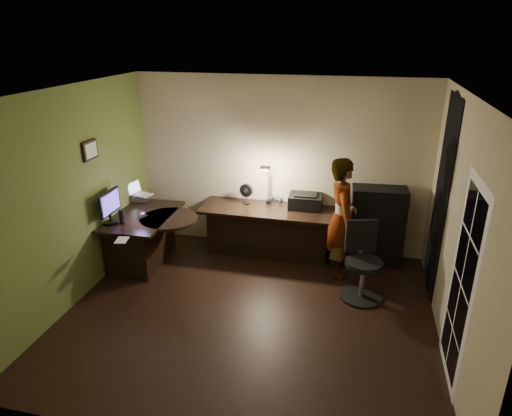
% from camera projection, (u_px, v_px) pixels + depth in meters
% --- Properties ---
extents(floor, '(4.50, 4.00, 0.01)m').
position_uv_depth(floor, '(249.00, 314.00, 5.70)').
color(floor, black).
rests_on(floor, ground).
extents(ceiling, '(4.50, 4.00, 0.01)m').
position_uv_depth(ceiling, '(247.00, 92.00, 4.70)').
color(ceiling, silver).
rests_on(ceiling, floor).
extents(wall_back, '(4.50, 0.01, 2.70)m').
position_uv_depth(wall_back, '(280.00, 165.00, 7.01)').
color(wall_back, tan).
rests_on(wall_back, floor).
extents(wall_front, '(4.50, 0.01, 2.70)m').
position_uv_depth(wall_front, '(182.00, 313.00, 3.38)').
color(wall_front, tan).
rests_on(wall_front, floor).
extents(wall_left, '(0.01, 4.00, 2.70)m').
position_uv_depth(wall_left, '(72.00, 198.00, 5.67)').
color(wall_left, tan).
rests_on(wall_left, floor).
extents(wall_right, '(0.01, 4.00, 2.70)m').
position_uv_depth(wall_right, '(459.00, 232.00, 4.72)').
color(wall_right, tan).
rests_on(wall_right, floor).
extents(green_wall_overlay, '(0.00, 4.00, 2.70)m').
position_uv_depth(green_wall_overlay, '(73.00, 198.00, 5.67)').
color(green_wall_overlay, '#53642B').
rests_on(green_wall_overlay, floor).
extents(arched_doorway, '(0.01, 0.90, 2.60)m').
position_uv_depth(arched_doorway, '(441.00, 199.00, 5.78)').
color(arched_doorway, black).
rests_on(arched_doorway, floor).
extents(french_door, '(0.02, 0.92, 2.10)m').
position_uv_depth(french_door, '(462.00, 284.00, 4.34)').
color(french_door, white).
rests_on(french_door, floor).
extents(framed_picture, '(0.04, 0.30, 0.25)m').
position_uv_depth(framed_picture, '(90.00, 150.00, 5.89)').
color(framed_picture, black).
rests_on(framed_picture, wall_left).
extents(desk_left, '(0.86, 1.37, 0.78)m').
position_uv_depth(desk_left, '(145.00, 239.00, 6.79)').
color(desk_left, black).
rests_on(desk_left, floor).
extents(desk_right, '(2.05, 0.73, 0.77)m').
position_uv_depth(desk_right, '(267.00, 232.00, 7.05)').
color(desk_right, black).
rests_on(desk_right, floor).
extents(cabinet, '(0.81, 0.44, 1.18)m').
position_uv_depth(cabinet, '(377.00, 226.00, 6.77)').
color(cabinet, black).
rests_on(cabinet, floor).
extents(laptop_stand, '(0.27, 0.24, 0.10)m').
position_uv_depth(laptop_stand, '(141.00, 198.00, 7.15)').
color(laptop_stand, silver).
rests_on(laptop_stand, desk_left).
extents(laptop, '(0.36, 0.35, 0.20)m').
position_uv_depth(laptop, '(142.00, 189.00, 7.09)').
color(laptop, silver).
rests_on(laptop, laptop_stand).
extents(monitor, '(0.12, 0.51, 0.34)m').
position_uv_depth(monitor, '(109.00, 211.00, 6.31)').
color(monitor, black).
rests_on(monitor, desk_left).
extents(mouse, '(0.06, 0.09, 0.03)m').
position_uv_depth(mouse, '(143.00, 213.00, 6.63)').
color(mouse, silver).
rests_on(mouse, desk_left).
extents(phone, '(0.13, 0.16, 0.01)m').
position_uv_depth(phone, '(142.00, 216.00, 6.56)').
color(phone, black).
rests_on(phone, desk_left).
extents(pen, '(0.08, 0.14, 0.01)m').
position_uv_depth(pen, '(137.00, 213.00, 6.68)').
color(pen, black).
rests_on(pen, desk_left).
extents(speaker, '(0.08, 0.08, 0.20)m').
position_uv_depth(speaker, '(122.00, 216.00, 6.31)').
color(speaker, black).
rests_on(speaker, desk_left).
extents(notepad, '(0.18, 0.22, 0.01)m').
position_uv_depth(notepad, '(122.00, 240.00, 5.83)').
color(notepad, silver).
rests_on(notepad, desk_left).
extents(desk_fan, '(0.23, 0.16, 0.32)m').
position_uv_depth(desk_fan, '(247.00, 194.00, 7.05)').
color(desk_fan, black).
rests_on(desk_fan, desk_right).
extents(headphones, '(0.20, 0.13, 0.09)m').
position_uv_depth(headphones, '(276.00, 199.00, 7.15)').
color(headphones, '#284D93').
rests_on(headphones, desk_right).
extents(printer, '(0.51, 0.40, 0.22)m').
position_uv_depth(printer, '(305.00, 200.00, 6.91)').
color(printer, black).
rests_on(printer, desk_right).
extents(desk_lamp, '(0.23, 0.35, 0.72)m').
position_uv_depth(desk_lamp, '(269.00, 182.00, 6.96)').
color(desk_lamp, black).
rests_on(desk_lamp, desk_right).
extents(office_chair, '(0.70, 0.70, 1.02)m').
position_uv_depth(office_chair, '(364.00, 263.00, 5.85)').
color(office_chair, black).
rests_on(office_chair, floor).
extents(person, '(0.56, 0.70, 1.73)m').
position_uv_depth(person, '(341.00, 218.00, 6.32)').
color(person, '#D8A88C').
rests_on(person, floor).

